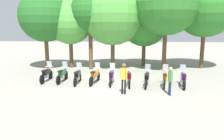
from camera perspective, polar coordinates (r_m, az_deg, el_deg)
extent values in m
plane|color=gray|center=(15.49, -0.12, -3.63)|extent=(80.00, 80.00, 0.00)
cylinder|color=black|center=(17.59, -15.18, -1.15)|extent=(0.13, 0.64, 0.64)
cylinder|color=black|center=(16.20, -17.16, -2.31)|extent=(0.13, 0.64, 0.64)
cube|color=silver|center=(17.52, -15.23, -0.06)|extent=(0.14, 0.37, 0.04)
cube|color=black|center=(16.86, -16.13, -0.51)|extent=(0.30, 0.96, 0.30)
cube|color=silver|center=(16.87, -16.14, -1.44)|extent=(0.24, 0.41, 0.24)
cube|color=black|center=(16.46, -16.69, -0.14)|extent=(0.26, 0.45, 0.08)
cylinder|color=silver|center=(17.45, -15.34, -0.20)|extent=(0.06, 0.23, 0.64)
cylinder|color=silver|center=(17.30, -15.50, 0.83)|extent=(0.62, 0.06, 0.04)
sphere|color=silver|center=(17.44, -15.33, 0.52)|extent=(0.17, 0.17, 0.16)
cylinder|color=silver|center=(16.68, -17.03, -1.85)|extent=(0.10, 0.70, 0.07)
cube|color=silver|center=(17.32, -15.46, 1.52)|extent=(0.37, 0.15, 0.39)
cylinder|color=black|center=(17.16, -11.49, -1.28)|extent=(0.15, 0.65, 0.64)
cylinder|color=black|center=(15.74, -13.33, -2.49)|extent=(0.15, 0.65, 0.64)
cube|color=silver|center=(17.09, -11.53, -0.17)|extent=(0.15, 0.37, 0.04)
cube|color=#1E6033|center=(16.42, -12.36, -0.63)|extent=(0.33, 0.97, 0.30)
cube|color=silver|center=(16.43, -12.38, -1.59)|extent=(0.25, 0.41, 0.24)
cube|color=black|center=(16.02, -12.88, -0.26)|extent=(0.27, 0.46, 0.08)
cylinder|color=silver|center=(17.01, -11.63, -0.31)|extent=(0.07, 0.23, 0.64)
cylinder|color=silver|center=(16.87, -11.78, 0.74)|extent=(0.62, 0.08, 0.04)
sphere|color=silver|center=(17.01, -11.61, 0.42)|extent=(0.17, 0.17, 0.16)
cylinder|color=silver|center=(16.23, -13.27, -2.01)|extent=(0.12, 0.70, 0.07)
cube|color=silver|center=(16.89, -11.73, 1.45)|extent=(0.37, 0.16, 0.39)
cylinder|color=black|center=(16.54, -8.09, -1.64)|extent=(0.10, 0.64, 0.64)
cylinder|color=black|center=(15.07, -9.25, -2.94)|extent=(0.10, 0.64, 0.64)
cube|color=silver|center=(16.47, -8.13, -0.48)|extent=(0.12, 0.36, 0.04)
cube|color=black|center=(15.77, -8.64, -0.98)|extent=(0.27, 0.95, 0.30)
cube|color=silver|center=(15.78, -8.65, -1.98)|extent=(0.22, 0.40, 0.24)
cube|color=black|center=(15.35, -8.97, -0.60)|extent=(0.24, 0.44, 0.08)
cylinder|color=silver|center=(16.39, -8.19, -0.63)|extent=(0.05, 0.23, 0.64)
cylinder|color=silver|center=(16.24, -8.28, 0.46)|extent=(0.62, 0.04, 0.04)
sphere|color=silver|center=(16.38, -8.18, 0.13)|extent=(0.16, 0.16, 0.16)
cylinder|color=silver|center=(15.55, -9.45, -2.43)|extent=(0.07, 0.70, 0.07)
cube|color=silver|center=(16.26, -8.26, 1.19)|extent=(0.36, 0.13, 0.39)
cylinder|color=black|center=(16.44, -3.52, -1.62)|extent=(0.21, 0.65, 0.64)
cylinder|color=black|center=(15.01, -5.27, -2.90)|extent=(0.21, 0.65, 0.64)
cube|color=silver|center=(16.37, -3.53, -0.46)|extent=(0.18, 0.38, 0.04)
cube|color=orange|center=(15.69, -4.31, -0.95)|extent=(0.42, 0.98, 0.30)
cube|color=silver|center=(15.70, -4.36, -1.95)|extent=(0.29, 0.43, 0.24)
cube|color=black|center=(15.28, -4.79, -0.56)|extent=(0.31, 0.48, 0.08)
cylinder|color=silver|center=(16.29, -3.62, -0.61)|extent=(0.09, 0.23, 0.64)
cylinder|color=silver|center=(16.14, -3.73, 0.49)|extent=(0.62, 0.14, 0.04)
sphere|color=silver|center=(16.28, -3.59, 0.16)|extent=(0.19, 0.19, 0.16)
cylinder|color=silver|center=(15.49, -5.26, -2.38)|extent=(0.19, 0.70, 0.07)
cube|color=silver|center=(16.16, -3.68, 1.22)|extent=(0.38, 0.19, 0.39)
cylinder|color=black|center=(16.22, 0.17, -1.78)|extent=(0.12, 0.64, 0.64)
cylinder|color=black|center=(14.72, -0.40, -3.13)|extent=(0.12, 0.64, 0.64)
cube|color=silver|center=(16.15, 0.17, -0.60)|extent=(0.13, 0.36, 0.04)
cube|color=#59196B|center=(15.44, -0.09, -1.12)|extent=(0.29, 0.96, 0.30)
cube|color=silver|center=(15.45, -0.10, -2.13)|extent=(0.23, 0.41, 0.24)
cube|color=black|center=(15.01, -0.24, -0.73)|extent=(0.25, 0.45, 0.08)
cylinder|color=silver|center=(16.07, 0.14, -0.76)|extent=(0.06, 0.23, 0.64)
cylinder|color=silver|center=(15.91, 0.11, 0.36)|extent=(0.62, 0.06, 0.04)
sphere|color=silver|center=(16.06, 0.15, 0.02)|extent=(0.17, 0.17, 0.16)
cylinder|color=silver|center=(15.19, -0.82, -2.60)|extent=(0.09, 0.70, 0.07)
cube|color=silver|center=(15.93, 0.13, 1.10)|extent=(0.36, 0.14, 0.39)
cylinder|color=black|center=(15.96, 4.15, -2.03)|extent=(0.12, 0.64, 0.64)
cylinder|color=black|center=(14.45, 4.39, -3.44)|extent=(0.12, 0.64, 0.64)
cube|color=silver|center=(15.88, 4.17, -0.83)|extent=(0.13, 0.36, 0.04)
cube|color=red|center=(15.17, 4.28, -1.37)|extent=(0.29, 0.96, 0.30)
cube|color=silver|center=(15.19, 4.27, -2.40)|extent=(0.23, 0.41, 0.24)
cube|color=black|center=(14.74, 4.35, -0.99)|extent=(0.25, 0.45, 0.08)
cylinder|color=silver|center=(15.80, 4.18, -0.99)|extent=(0.06, 0.23, 0.64)
cylinder|color=silver|center=(15.64, 4.21, 0.14)|extent=(0.62, 0.06, 0.04)
sphere|color=silver|center=(15.80, 4.18, -0.20)|extent=(0.17, 0.17, 0.16)
cylinder|color=silver|center=(14.90, 3.70, -2.90)|extent=(0.09, 0.70, 0.07)
cylinder|color=black|center=(15.91, 8.91, -2.18)|extent=(0.20, 0.65, 0.64)
cylinder|color=black|center=(14.41, 8.51, -3.58)|extent=(0.20, 0.65, 0.64)
cube|color=silver|center=(15.84, 8.95, -0.98)|extent=(0.17, 0.37, 0.04)
cube|color=black|center=(15.13, 8.77, -1.51)|extent=(0.40, 0.98, 0.30)
cube|color=silver|center=(15.14, 8.73, -2.55)|extent=(0.28, 0.43, 0.24)
cube|color=black|center=(14.70, 8.69, -1.13)|extent=(0.30, 0.47, 0.08)
cylinder|color=silver|center=(15.75, 8.92, -1.14)|extent=(0.08, 0.23, 0.64)
cylinder|color=silver|center=(15.60, 8.94, 0.00)|extent=(0.62, 0.13, 0.04)
sphere|color=silver|center=(15.75, 8.96, -0.34)|extent=(0.18, 0.18, 0.16)
cylinder|color=silver|center=(14.87, 8.03, -3.02)|extent=(0.18, 0.70, 0.07)
cube|color=silver|center=(15.62, 8.98, 0.76)|extent=(0.38, 0.19, 0.39)
cylinder|color=black|center=(16.10, 13.17, -2.18)|extent=(0.22, 0.65, 0.64)
cylinder|color=black|center=(14.59, 13.00, -3.56)|extent=(0.22, 0.65, 0.64)
cube|color=silver|center=(16.02, 13.23, -1.00)|extent=(0.19, 0.38, 0.04)
cube|color=orange|center=(15.31, 13.15, -1.52)|extent=(0.43, 0.98, 0.30)
cube|color=silver|center=(15.32, 13.10, -2.55)|extent=(0.29, 0.43, 0.24)
cube|color=black|center=(14.88, 13.14, -1.14)|extent=(0.32, 0.48, 0.08)
cylinder|color=silver|center=(15.94, 13.21, -1.15)|extent=(0.09, 0.23, 0.64)
cylinder|color=silver|center=(15.78, 13.26, -0.03)|extent=(0.62, 0.15, 0.04)
sphere|color=silver|center=(15.93, 13.25, -0.37)|extent=(0.19, 0.19, 0.16)
cylinder|color=silver|center=(15.05, 12.45, -3.00)|extent=(0.20, 0.70, 0.07)
cube|color=silver|center=(15.81, 13.30, 0.72)|extent=(0.38, 0.20, 0.39)
cylinder|color=black|center=(16.29, 17.12, -2.23)|extent=(0.18, 0.65, 0.64)
cylinder|color=black|center=(14.79, 17.70, -3.60)|extent=(0.18, 0.65, 0.64)
cube|color=silver|center=(16.22, 17.19, -1.06)|extent=(0.17, 0.37, 0.04)
cube|color=#59196B|center=(15.51, 17.45, -1.59)|extent=(0.38, 0.98, 0.30)
cube|color=silver|center=(15.52, 17.41, -2.60)|extent=(0.27, 0.43, 0.24)
cube|color=black|center=(15.08, 17.65, -1.21)|extent=(0.30, 0.47, 0.08)
cylinder|color=silver|center=(16.14, 17.22, -1.21)|extent=(0.08, 0.23, 0.64)
cylinder|color=silver|center=(15.98, 17.32, -0.11)|extent=(0.62, 0.12, 0.04)
sphere|color=silver|center=(16.13, 17.25, -0.44)|extent=(0.18, 0.18, 0.16)
cylinder|color=silver|center=(15.23, 16.92, -3.06)|extent=(0.16, 0.70, 0.07)
cube|color=silver|center=(16.00, 17.34, 0.63)|extent=(0.37, 0.18, 0.39)
cylinder|color=#232D4C|center=(13.53, 14.19, -4.42)|extent=(0.12, 0.12, 0.81)
cylinder|color=#232D4C|center=(13.37, 14.41, -4.62)|extent=(0.12, 0.12, 0.81)
cube|color=#4C8C47|center=(13.28, 14.45, -1.59)|extent=(0.23, 0.24, 0.60)
cylinder|color=#4C8C47|center=(13.42, 14.24, -1.37)|extent=(0.09, 0.09, 0.57)
cylinder|color=#4C8C47|center=(13.13, 14.66, -1.68)|extent=(0.09, 0.09, 0.57)
sphere|color=#DBAD89|center=(13.19, 14.54, 0.28)|extent=(0.24, 0.24, 0.22)
cylinder|color=black|center=(13.28, 2.60, -4.18)|extent=(0.13, 0.13, 0.89)
cylinder|color=black|center=(13.24, 3.31, -4.24)|extent=(0.13, 0.13, 0.89)
cube|color=gold|center=(13.07, 2.99, -0.92)|extent=(0.26, 0.25, 0.67)
cylinder|color=gold|center=(13.11, 2.31, -0.81)|extent=(0.10, 0.10, 0.63)
cylinder|color=gold|center=(13.03, 3.67, -0.90)|extent=(0.10, 0.10, 0.63)
sphere|color=brown|center=(12.98, 3.01, 1.17)|extent=(0.29, 0.29, 0.24)
cylinder|color=brown|center=(21.94, -16.04, 4.50)|extent=(0.36, 0.36, 3.13)
sphere|color=#236623|center=(21.82, -16.50, 12.86)|extent=(4.65, 4.65, 4.65)
cylinder|color=brown|center=(21.81, -10.20, 4.31)|extent=(0.36, 0.36, 2.82)
sphere|color=#4C9E3D|center=(21.66, -10.47, 11.85)|extent=(4.15, 4.15, 4.15)
cylinder|color=brown|center=(20.71, -5.36, 5.59)|extent=(0.36, 0.36, 3.91)
sphere|color=#236623|center=(20.64, -5.53, 14.42)|extent=(3.51, 3.51, 3.51)
cylinder|color=brown|center=(21.09, 0.18, 4.47)|extent=(0.36, 0.36, 2.98)
sphere|color=#4C9E3D|center=(20.97, 0.18, 13.85)|extent=(5.57, 5.57, 5.57)
cylinder|color=brown|center=(22.50, 7.94, 4.29)|extent=(0.36, 0.36, 2.59)
sphere|color=#2D7A28|center=(22.34, 8.14, 11.58)|extent=(4.46, 4.46, 4.46)
cylinder|color=brown|center=(20.42, 13.02, 5.25)|extent=(0.36, 0.36, 3.89)
sphere|color=#2D7A28|center=(20.40, 13.51, 16.10)|extent=(5.48, 5.48, 5.48)
cylinder|color=brown|center=(22.64, 21.73, 5.06)|extent=(0.36, 0.36, 3.70)
sphere|color=#2D7A28|center=(22.60, 22.45, 14.68)|extent=(5.58, 5.58, 5.58)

